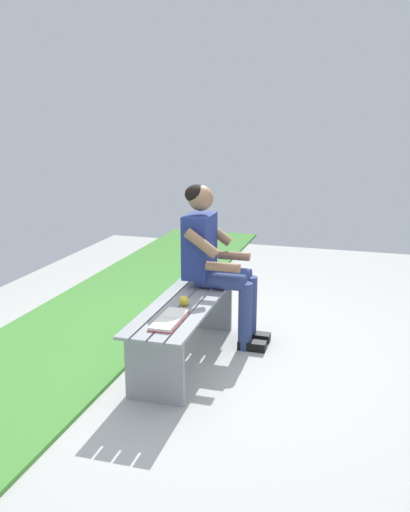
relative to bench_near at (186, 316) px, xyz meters
name	(u,v)px	position (x,y,z in m)	size (l,w,h in m)	color
ground_plane	(302,469)	(1.06, 1.00, -0.37)	(10.00, 7.00, 0.04)	#B2B2AD
grass_strip	(64,342)	(0.00, -1.04, -0.34)	(9.00, 1.34, 0.03)	#478C38
bench_near	(186,316)	(0.00, 0.00, 0.00)	(1.56, 0.46, 0.47)	gray
person_seated	(214,257)	(-0.42, 0.10, 0.35)	(0.50, 0.69, 1.28)	navy
apple	(184,301)	(0.11, 0.03, 0.16)	(0.07, 0.07, 0.07)	gold
book_open	(169,320)	(0.43, 0.03, 0.13)	(0.41, 0.16, 0.02)	white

